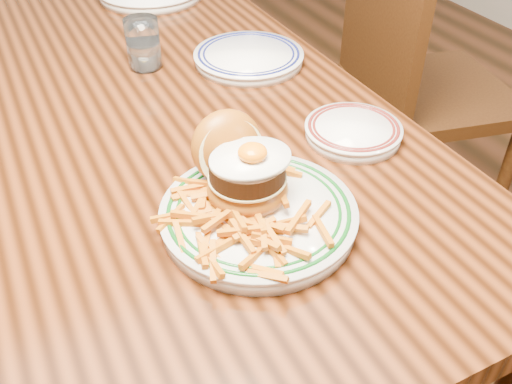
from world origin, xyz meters
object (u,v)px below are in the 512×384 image
side_plate (353,131)px  main_plate (253,197)px  table (162,135)px  chair_right (413,80)px

side_plate → main_plate: bearing=-165.2°
table → main_plate: (0.01, -0.43, 0.13)m
table → chair_right: size_ratio=1.62×
chair_right → main_plate: 1.04m
main_plate → side_plate: 0.30m
table → side_plate: bearing=-47.3°
chair_right → side_plate: (-0.56, -0.46, 0.24)m
table → chair_right: chair_right is taller
table → side_plate: side_plate is taller
main_plate → side_plate: main_plate is taller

